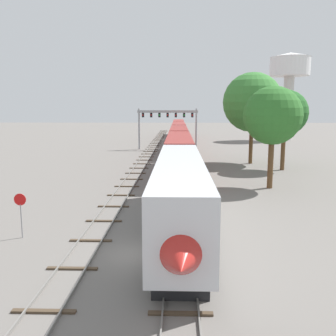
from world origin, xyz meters
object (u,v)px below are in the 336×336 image
water_tower (290,71)px  trackside_tree_mid (252,102)px  trackside_tree_left (273,116)px  passenger_train (179,139)px  signal_gantry (168,119)px  stop_sign (21,209)px  trackside_tree_right (285,113)px

water_tower → trackside_tree_mid: bearing=-112.5°
water_tower → trackside_tree_left: water_tower is taller
passenger_train → signal_gantry: (-2.25, 6.54, 3.46)m
stop_sign → trackside_tree_left: bearing=38.4°
passenger_train → trackside_tree_right: bearing=-52.8°
signal_gantry → trackside_tree_mid: trackside_tree_mid is taller
trackside_tree_left → trackside_tree_mid: size_ratio=0.78×
signal_gantry → stop_sign: bearing=-98.5°
trackside_tree_right → trackside_tree_mid: bearing=118.3°
trackside_tree_left → trackside_tree_mid: trackside_tree_mid is taller
signal_gantry → trackside_tree_left: trackside_tree_left is taller
water_tower → trackside_tree_mid: (-17.90, -43.28, -8.69)m
passenger_train → stop_sign: passenger_train is taller
stop_sign → trackside_tree_right: 36.35m
signal_gantry → stop_sign: signal_gantry is taller
stop_sign → trackside_tree_right: trackside_tree_right is taller
water_tower → stop_sign: water_tower is taller
passenger_train → trackside_tree_left: 31.52m
stop_sign → trackside_tree_right: size_ratio=0.27×
stop_sign → trackside_tree_right: bearing=48.4°
passenger_train → water_tower: size_ratio=4.81×
stop_sign → trackside_tree_right: (23.86, 26.83, 5.69)m
stop_sign → passenger_train: bearing=77.5°
signal_gantry → trackside_tree_right: (16.11, -24.78, 1.50)m
trackside_tree_left → trackside_tree_mid: bearing=85.5°
stop_sign → signal_gantry: bearing=81.5°
trackside_tree_left → water_tower: bearing=72.4°
passenger_train → stop_sign: size_ratio=37.41×
stop_sign → water_tower: bearing=63.0°
water_tower → trackside_tree_right: 52.25m
water_tower → trackside_tree_right: bearing=-106.7°
water_tower → trackside_tree_mid: 47.64m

